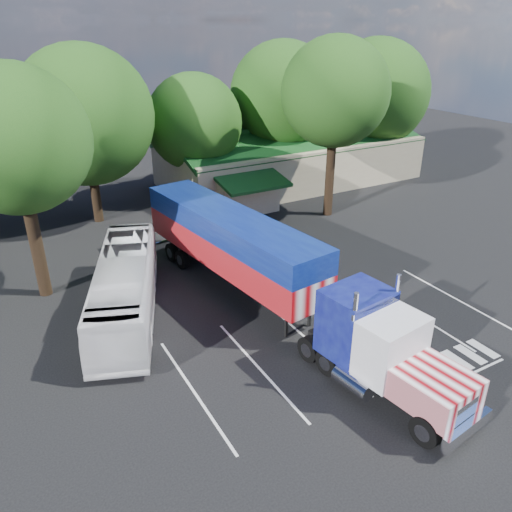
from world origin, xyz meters
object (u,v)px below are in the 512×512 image
bicycle (309,260)px  tour_bus (125,287)px  semi_truck (262,263)px  woman (326,295)px  silver_sedan (278,190)px

bicycle → tour_bus: (-11.68, 0.08, 1.18)m
semi_truck → woman: bearing=-39.3°
tour_bus → bicycle: bearing=20.4°
tour_bus → woman: bearing=-5.3°
bicycle → tour_bus: 11.74m
bicycle → silver_sedan: silver_sedan is taller
bicycle → tour_bus: tour_bus is taller
bicycle → semi_truck: bearing=177.7°
woman → silver_sedan: size_ratio=0.38×
silver_sedan → tour_bus: bearing=107.5°
woman → silver_sedan: woman is taller
semi_truck → bicycle: 6.19m
woman → bicycle: woman is taller
bicycle → silver_sedan: (5.52, 12.61, 0.25)m
silver_sedan → semi_truck: bearing=126.9°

